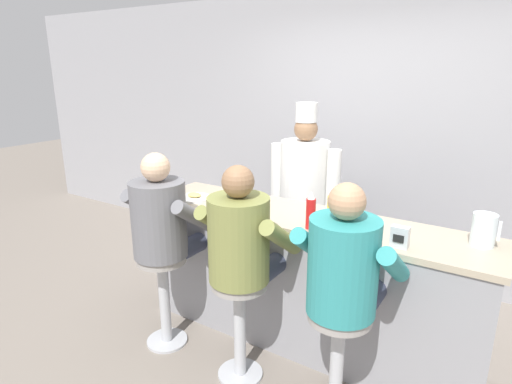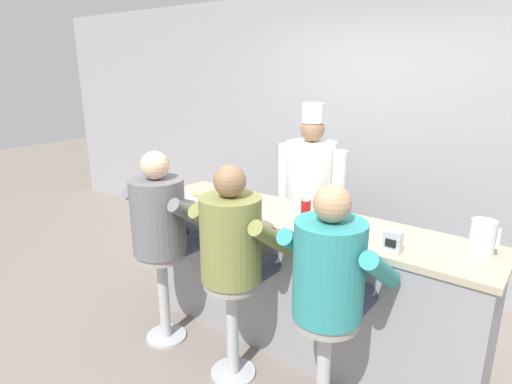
{
  "view_description": "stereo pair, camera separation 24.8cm",
  "coord_description": "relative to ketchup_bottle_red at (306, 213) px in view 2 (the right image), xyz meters",
  "views": [
    {
      "loc": [
        1.22,
        -2.28,
        2.0
      ],
      "look_at": [
        -0.4,
        0.26,
        1.11
      ],
      "focal_mm": 30.0,
      "sensor_mm": 36.0,
      "label": 1
    },
    {
      "loc": [
        1.43,
        -2.14,
        2.0
      ],
      "look_at": [
        -0.4,
        0.26,
        1.11
      ],
      "focal_mm": 30.0,
      "sensor_mm": 36.0,
      "label": 2
    }
  ],
  "objects": [
    {
      "name": "diner_counter",
      "position": [
        -0.12,
        0.2,
        -0.61
      ],
      "size": [
        2.53,
        0.58,
        0.99
      ],
      "color": "gray",
      "rests_on": "ground_plane"
    },
    {
      "name": "diner_seated_olive",
      "position": [
        -0.29,
        -0.36,
        -0.18
      ],
      "size": [
        0.58,
        0.57,
        1.45
      ],
      "color": "#B2B5BA",
      "rests_on": "ground_plane"
    },
    {
      "name": "diner_seated_grey",
      "position": [
        -0.96,
        -0.36,
        -0.18
      ],
      "size": [
        0.58,
        0.57,
        1.45
      ],
      "color": "#B2B5BA",
      "rests_on": "ground_plane"
    },
    {
      "name": "cereal_bowl",
      "position": [
        -0.67,
        0.22,
        -0.09
      ],
      "size": [
        0.15,
        0.15,
        0.06
      ],
      "color": "#B24C47",
      "rests_on": "diner_counter"
    },
    {
      "name": "diner_seated_teal",
      "position": [
        0.38,
        -0.36,
        -0.19
      ],
      "size": [
        0.57,
        0.56,
        1.44
      ],
      "color": "#B2B5BA",
      "rests_on": "ground_plane"
    },
    {
      "name": "breakfast_plate",
      "position": [
        -1.05,
        0.08,
        -0.1
      ],
      "size": [
        0.26,
        0.26,
        0.05
      ],
      "color": "white",
      "rests_on": "diner_counter"
    },
    {
      "name": "ground_plane",
      "position": [
        -0.12,
        -0.09,
        -1.11
      ],
      "size": [
        20.0,
        20.0,
        0.0
      ],
      "primitive_type": "plane",
      "color": "slate"
    },
    {
      "name": "coffee_mug_tan",
      "position": [
        0.2,
        0.14,
        -0.08
      ],
      "size": [
        0.13,
        0.09,
        0.08
      ],
      "color": "beige",
      "rests_on": "diner_counter"
    },
    {
      "name": "mustard_bottle_yellow",
      "position": [
        0.08,
        0.16,
        -0.01
      ],
      "size": [
        0.07,
        0.07,
        0.24
      ],
      "color": "yellow",
      "rests_on": "diner_counter"
    },
    {
      "name": "napkin_dispenser_chrome",
      "position": [
        0.57,
        0.0,
        -0.05
      ],
      "size": [
        0.1,
        0.06,
        0.13
      ],
      "color": "silver",
      "rests_on": "diner_counter"
    },
    {
      "name": "ketchup_bottle_red",
      "position": [
        0.0,
        0.0,
        0.0
      ],
      "size": [
        0.06,
        0.06,
        0.25
      ],
      "color": "red",
      "rests_on": "diner_counter"
    },
    {
      "name": "water_pitcher_clear",
      "position": [
        0.97,
        0.29,
        -0.02
      ],
      "size": [
        0.16,
        0.14,
        0.19
      ],
      "color": "silver",
      "rests_on": "diner_counter"
    },
    {
      "name": "cook_in_whites_near",
      "position": [
        -0.51,
        0.94,
        -0.17
      ],
      "size": [
        0.67,
        0.43,
        1.71
      ],
      "color": "#232328",
      "rests_on": "ground_plane"
    },
    {
      "name": "hot_sauce_bottle_orange",
      "position": [
        0.1,
        0.01,
        -0.05
      ],
      "size": [
        0.03,
        0.03,
        0.14
      ],
      "color": "orange",
      "rests_on": "diner_counter"
    },
    {
      "name": "wall_back",
      "position": [
        -0.12,
        1.65,
        0.24
      ],
      "size": [
        10.0,
        0.06,
        2.7
      ],
      "color": "#99999E",
      "rests_on": "ground_plane"
    }
  ]
}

